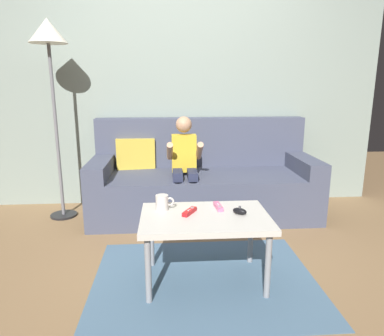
% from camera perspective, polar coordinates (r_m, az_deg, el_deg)
% --- Properties ---
extents(ground_plane, '(8.12, 8.12, 0.00)m').
position_cam_1_polar(ground_plane, '(2.39, -0.91, -17.01)').
color(ground_plane, olive).
extents(wall_back, '(4.06, 0.05, 2.50)m').
position_cam_1_polar(wall_back, '(3.59, -2.41, 14.06)').
color(wall_back, gray).
rests_on(wall_back, ground).
extents(couch, '(2.05, 0.80, 0.89)m').
position_cam_1_polar(couch, '(3.35, 1.63, -2.32)').
color(couch, '#474C60').
rests_on(couch, ground).
extents(person_seated_on_couch, '(0.31, 0.38, 0.93)m').
position_cam_1_polar(person_seated_on_couch, '(3.10, -1.23, 0.86)').
color(person_seated_on_couch, '#282D47').
rests_on(person_seated_on_couch, ground).
extents(coffee_table, '(0.78, 0.52, 0.44)m').
position_cam_1_polar(coffee_table, '(2.17, 2.13, -8.81)').
color(coffee_table, beige).
rests_on(coffee_table, ground).
extents(area_rug, '(1.39, 1.09, 0.01)m').
position_cam_1_polar(area_rug, '(2.34, 2.05, -17.59)').
color(area_rug, slate).
rests_on(area_rug, ground).
extents(game_remote_red_near_edge, '(0.10, 0.14, 0.03)m').
position_cam_1_polar(game_remote_red_near_edge, '(2.17, -0.41, -7.08)').
color(game_remote_red_near_edge, red).
rests_on(game_remote_red_near_edge, coffee_table).
extents(nunchuk_black, '(0.10, 0.09, 0.05)m').
position_cam_1_polar(nunchuk_black, '(2.18, 7.74, -6.93)').
color(nunchuk_black, black).
rests_on(nunchuk_black, coffee_table).
extents(game_remote_pink_far_corner, '(0.05, 0.14, 0.03)m').
position_cam_1_polar(game_remote_pink_far_corner, '(2.27, 4.28, -6.22)').
color(game_remote_pink_far_corner, pink).
rests_on(game_remote_pink_far_corner, coffee_table).
extents(coffee_mug, '(0.12, 0.08, 0.10)m').
position_cam_1_polar(coffee_mug, '(2.24, -4.82, -5.57)').
color(coffee_mug, silver).
rests_on(coffee_mug, coffee_table).
extents(floor_lamp, '(0.32, 0.32, 1.75)m').
position_cam_1_polar(floor_lamp, '(3.36, -22.19, 17.66)').
color(floor_lamp, black).
rests_on(floor_lamp, ground).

